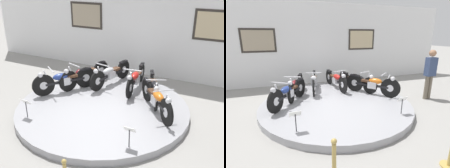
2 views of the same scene
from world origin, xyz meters
The scene contains 12 objects.
ground_plane centered at (0.00, 0.00, 0.00)m, with size 60.00×60.00×0.00m, color gray.
display_platform centered at (0.00, 0.00, 0.09)m, with size 4.76×4.76×0.18m, color #99999E.
back_wall centered at (0.00, 3.28, 1.86)m, with size 14.00×0.22×3.71m.
motorcycle_blue centered at (-1.46, 0.24, 0.58)m, with size 1.22×1.68×0.81m.
motorcycle_maroon centered at (-1.16, 0.94, 0.58)m, with size 0.75×1.92×0.81m.
motorcycle_silver centered at (-0.45, 1.36, 0.57)m, with size 0.60×1.97×0.80m.
motorcycle_red centered at (0.44, 1.36, 0.57)m, with size 0.54×1.99×0.80m.
motorcycle_black centered at (1.17, 0.93, 0.56)m, with size 0.82×1.84×0.78m.
motorcycle_orange centered at (1.47, 0.24, 0.59)m, with size 1.33×1.60×0.82m.
info_placard_front_left centered at (-1.41, -1.45, 0.55)m, with size 0.26×0.11×0.51m.
info_placard_front_centre centered at (1.41, -1.45, 0.55)m, with size 0.26×0.11×0.51m.
visitor_standing centered at (3.41, -0.36, 1.02)m, with size 0.36×0.24×1.79m.
Camera 2 is at (-1.65, -5.07, 2.29)m, focal length 28.00 mm.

